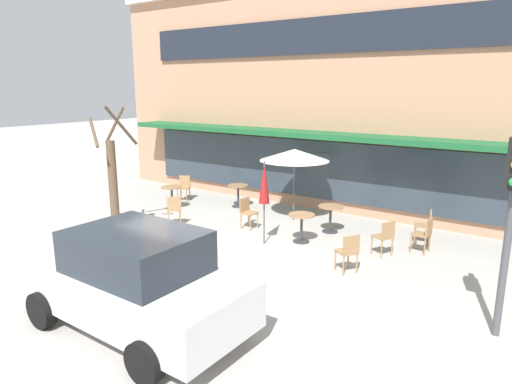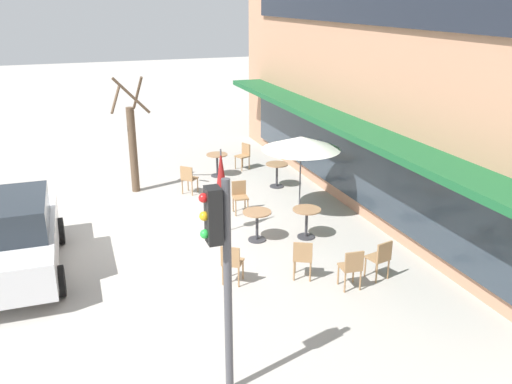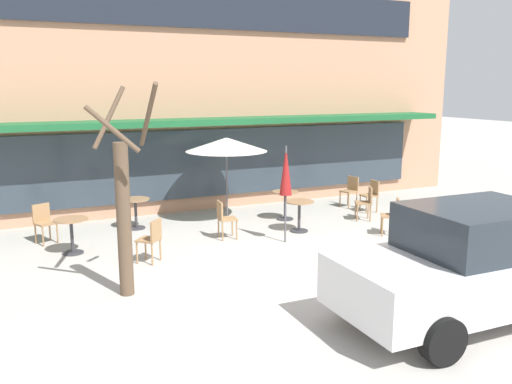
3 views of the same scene
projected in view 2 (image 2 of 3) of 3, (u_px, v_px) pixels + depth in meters
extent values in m
plane|color=#ADA8A0|center=(136.00, 236.00, 13.62)|extent=(80.00, 80.00, 0.00)
cube|color=tan|center=(480.00, 64.00, 15.46)|extent=(17.38, 8.00, 7.72)
cube|color=#19592D|center=(335.00, 120.00, 14.47)|extent=(14.77, 1.10, 0.16)
cube|color=#1E232D|center=(358.00, 1.00, 13.60)|extent=(13.90, 0.10, 1.10)
cube|color=#2D3842|center=(348.00, 161.00, 15.03)|extent=(13.90, 0.10, 1.90)
cylinder|color=#333338|center=(218.00, 176.00, 18.14)|extent=(0.44, 0.44, 0.03)
cylinder|color=#333338|center=(217.00, 165.00, 18.02)|extent=(0.07, 0.07, 0.70)
cylinder|color=#99704C|center=(217.00, 155.00, 17.89)|extent=(0.70, 0.70, 0.03)
cylinder|color=#333338|center=(257.00, 240.00, 13.36)|extent=(0.44, 0.44, 0.03)
cylinder|color=#333338|center=(257.00, 226.00, 13.24)|extent=(0.07, 0.07, 0.70)
cylinder|color=#99704C|center=(257.00, 212.00, 13.11)|extent=(0.70, 0.70, 0.03)
cylinder|color=#333338|center=(277.00, 186.00, 17.12)|extent=(0.44, 0.44, 0.03)
cylinder|color=#333338|center=(277.00, 175.00, 17.00)|extent=(0.07, 0.07, 0.70)
cylinder|color=#99704C|center=(277.00, 164.00, 16.87)|extent=(0.70, 0.70, 0.03)
cylinder|color=#333338|center=(306.00, 237.00, 13.52)|extent=(0.44, 0.44, 0.03)
cylinder|color=#333338|center=(306.00, 223.00, 13.40)|extent=(0.07, 0.07, 0.70)
cylinder|color=#99704C|center=(307.00, 210.00, 13.27)|extent=(0.70, 0.70, 0.03)
cylinder|color=#4C4C51|center=(300.00, 176.00, 14.60)|extent=(0.04, 0.04, 2.20)
cone|color=silver|center=(301.00, 143.00, 14.29)|extent=(2.10, 2.10, 0.35)
cylinder|color=#4C4C51|center=(222.00, 192.00, 13.43)|extent=(0.04, 0.04, 2.20)
cone|color=maroon|center=(221.00, 171.00, 13.25)|extent=(0.28, 0.28, 1.10)
cylinder|color=#9E754C|center=(338.00, 275.00, 11.24)|extent=(0.04, 0.04, 0.45)
cylinder|color=#9E754C|center=(353.00, 273.00, 11.32)|extent=(0.04, 0.04, 0.45)
cylinder|color=#9E754C|center=(345.00, 283.00, 10.93)|extent=(0.04, 0.04, 0.45)
cylinder|color=#9E754C|center=(360.00, 280.00, 11.01)|extent=(0.04, 0.04, 0.45)
cube|color=#9E754C|center=(350.00, 267.00, 11.04)|extent=(0.43, 0.43, 0.04)
cube|color=#9E754C|center=(354.00, 261.00, 10.80)|extent=(0.07, 0.40, 0.40)
cylinder|color=#9E754C|center=(295.00, 263.00, 11.71)|extent=(0.04, 0.04, 0.45)
cylinder|color=#9E754C|center=(311.00, 264.00, 11.67)|extent=(0.04, 0.04, 0.45)
cylinder|color=#9E754C|center=(294.00, 271.00, 11.39)|extent=(0.04, 0.04, 0.45)
cylinder|color=#9E754C|center=(310.00, 272.00, 11.35)|extent=(0.04, 0.04, 0.45)
cube|color=#9E754C|center=(303.00, 257.00, 11.45)|extent=(0.54, 0.54, 0.04)
cube|color=#9E754C|center=(303.00, 252.00, 11.21)|extent=(0.22, 0.38, 0.40)
cylinder|color=#9E754C|center=(188.00, 184.00, 16.71)|extent=(0.04, 0.04, 0.45)
cylinder|color=#9E754C|center=(198.00, 185.00, 16.58)|extent=(0.04, 0.04, 0.45)
cylinder|color=#9E754C|center=(182.00, 187.00, 16.41)|extent=(0.04, 0.04, 0.45)
cylinder|color=#9E754C|center=(192.00, 188.00, 16.29)|extent=(0.04, 0.04, 0.45)
cube|color=#9E754C|center=(190.00, 178.00, 16.41)|extent=(0.57, 0.57, 0.04)
cube|color=#9E754C|center=(186.00, 173.00, 16.18)|extent=(0.30, 0.32, 0.40)
cylinder|color=#9E754C|center=(365.00, 267.00, 11.56)|extent=(0.04, 0.04, 0.45)
cylinder|color=#9E754C|center=(377.00, 263.00, 11.73)|extent=(0.04, 0.04, 0.45)
cylinder|color=#9E754C|center=(377.00, 273.00, 11.29)|extent=(0.04, 0.04, 0.45)
cylinder|color=#9E754C|center=(388.00, 269.00, 11.46)|extent=(0.04, 0.04, 0.45)
cube|color=#9E754C|center=(378.00, 258.00, 11.43)|extent=(0.48, 0.48, 0.04)
cube|color=#9E754C|center=(385.00, 252.00, 11.21)|extent=(0.13, 0.40, 0.40)
cylinder|color=#9E754C|center=(248.00, 207.00, 14.83)|extent=(0.04, 0.04, 0.45)
cylinder|color=#9E754C|center=(236.00, 208.00, 14.75)|extent=(0.04, 0.04, 0.45)
cylinder|color=#9E754C|center=(245.00, 203.00, 15.14)|extent=(0.04, 0.04, 0.45)
cylinder|color=#9E754C|center=(233.00, 204.00, 15.06)|extent=(0.04, 0.04, 0.45)
cube|color=#9E754C|center=(240.00, 197.00, 14.86)|extent=(0.43, 0.43, 0.04)
cube|color=#9E754C|center=(239.00, 188.00, 14.95)|extent=(0.08, 0.40, 0.40)
cylinder|color=#9E754C|center=(242.00, 165.00, 18.56)|extent=(0.04, 0.04, 0.45)
cylinder|color=#9E754C|center=(235.00, 163.00, 18.79)|extent=(0.04, 0.04, 0.45)
cylinder|color=#9E754C|center=(249.00, 163.00, 18.78)|extent=(0.04, 0.04, 0.45)
cylinder|color=#9E754C|center=(243.00, 161.00, 19.01)|extent=(0.04, 0.04, 0.45)
cube|color=#9E754C|center=(242.00, 156.00, 18.70)|extent=(0.53, 0.53, 0.04)
cube|color=#9E754C|center=(246.00, 149.00, 18.74)|extent=(0.38, 0.20, 0.40)
cylinder|color=#9E754C|center=(228.00, 268.00, 11.52)|extent=(0.04, 0.04, 0.45)
cylinder|color=#9E754C|center=(243.00, 270.00, 11.45)|extent=(0.04, 0.04, 0.45)
cylinder|color=#9E754C|center=(223.00, 275.00, 11.21)|extent=(0.04, 0.04, 0.45)
cylinder|color=#9E754C|center=(239.00, 277.00, 11.14)|extent=(0.04, 0.04, 0.45)
cube|color=#9E754C|center=(233.00, 262.00, 11.25)|extent=(0.55, 0.55, 0.04)
cube|color=#9E754C|center=(230.00, 256.00, 11.01)|extent=(0.25, 0.36, 0.40)
cube|color=silver|center=(12.00, 244.00, 11.54)|extent=(4.22, 1.86, 0.76)
cube|color=#232B33|center=(6.00, 215.00, 11.16)|extent=(2.12, 1.63, 0.68)
cylinder|color=black|center=(59.00, 231.00, 13.10)|extent=(0.64, 0.23, 0.64)
cylinder|color=black|center=(59.00, 281.00, 10.78)|extent=(0.64, 0.23, 0.64)
cylinder|color=brown|center=(133.00, 150.00, 16.32)|extent=(0.24, 0.24, 2.60)
cylinder|color=brown|center=(131.00, 96.00, 15.31)|extent=(0.12, 1.03, 1.09)
cylinder|color=brown|center=(138.00, 93.00, 15.92)|extent=(0.64, 0.31, 1.02)
cylinder|color=brown|center=(116.00, 99.00, 15.83)|extent=(0.80, 0.44, 0.75)
cylinder|color=#47474C|center=(228.00, 292.00, 7.71)|extent=(0.12, 0.12, 3.40)
cube|color=black|center=(213.00, 216.00, 7.25)|extent=(0.26, 0.20, 0.80)
sphere|color=red|center=(203.00, 198.00, 7.12)|extent=(0.13, 0.13, 0.13)
sphere|color=gold|center=(204.00, 216.00, 7.20)|extent=(0.13, 0.13, 0.13)
sphere|color=green|center=(205.00, 234.00, 7.29)|extent=(0.13, 0.13, 0.13)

